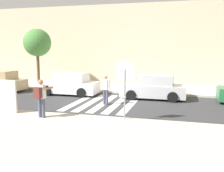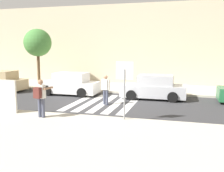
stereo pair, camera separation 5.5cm
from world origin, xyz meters
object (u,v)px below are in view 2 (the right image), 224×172
(advertising_board, at_px, (6,96))
(photographer_with_backpack, at_px, (41,95))
(street_tree_west, at_px, (38,43))
(pedestrian_crossing, at_px, (106,88))
(parked_car_white, at_px, (70,84))
(parked_car_silver, at_px, (154,88))
(stop_sign, at_px, (125,78))

(advertising_board, bearing_deg, photographer_with_backpack, -10.28)
(photographer_with_backpack, bearing_deg, street_tree_west, 121.55)
(pedestrian_crossing, height_order, advertising_board, advertising_board)
(parked_car_white, bearing_deg, photographer_with_backpack, -76.28)
(street_tree_west, distance_m, advertising_board, 10.04)
(photographer_with_backpack, bearing_deg, advertising_board, 169.72)
(parked_car_silver, relative_size, street_tree_west, 0.87)
(parked_car_white, bearing_deg, parked_car_silver, 0.00)
(pedestrian_crossing, distance_m, parked_car_silver, 3.55)
(stop_sign, relative_size, parked_car_white, 0.62)
(photographer_with_backpack, bearing_deg, parked_car_white, 103.72)
(pedestrian_crossing, relative_size, street_tree_west, 0.37)
(stop_sign, xyz_separation_m, advertising_board, (-5.76, -0.35, -1.04))
(stop_sign, height_order, pedestrian_crossing, stop_sign)
(parked_car_silver, distance_m, street_tree_west, 10.81)
(parked_car_white, height_order, advertising_board, advertising_board)
(pedestrian_crossing, bearing_deg, parked_car_silver, 45.82)
(photographer_with_backpack, distance_m, parked_car_silver, 7.81)
(stop_sign, xyz_separation_m, parked_car_white, (-5.26, 5.79, -1.26))
(stop_sign, bearing_deg, advertising_board, -176.56)
(stop_sign, relative_size, pedestrian_crossing, 1.47)
(parked_car_silver, bearing_deg, advertising_board, -136.09)
(stop_sign, relative_size, advertising_board, 1.58)
(parked_car_silver, bearing_deg, photographer_with_backpack, -123.31)
(parked_car_white, distance_m, street_tree_west, 5.81)
(stop_sign, relative_size, parked_car_silver, 0.62)
(street_tree_west, bearing_deg, stop_sign, -42.49)
(parked_car_silver, bearing_deg, pedestrian_crossing, -134.18)
(parked_car_silver, bearing_deg, stop_sign, -96.05)
(parked_car_silver, bearing_deg, street_tree_west, 164.27)
(stop_sign, bearing_deg, pedestrian_crossing, 119.67)
(parked_car_silver, relative_size, advertising_board, 2.56)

